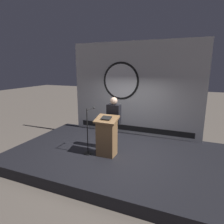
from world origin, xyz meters
The scene contains 6 objects.
ground_plane centered at (0.00, 0.00, 0.00)m, with size 40.00×40.00×0.00m, color #6B6056.
stage_platform centered at (0.00, 0.00, 0.15)m, with size 6.40×4.00×0.30m, color black.
banner_display centered at (-0.02, 1.85, 2.02)m, with size 4.93×0.12×3.45m.
podium centered at (-0.18, -0.28, 0.87)m, with size 0.64×0.50×1.18m.
speaker_person centered at (-0.16, 0.20, 1.15)m, with size 0.40×0.26×1.66m.
microphone_stand centered at (-0.73, -0.37, 0.79)m, with size 0.24×0.59×1.38m.
Camera 1 is at (1.98, -5.10, 2.84)m, focal length 30.96 mm.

